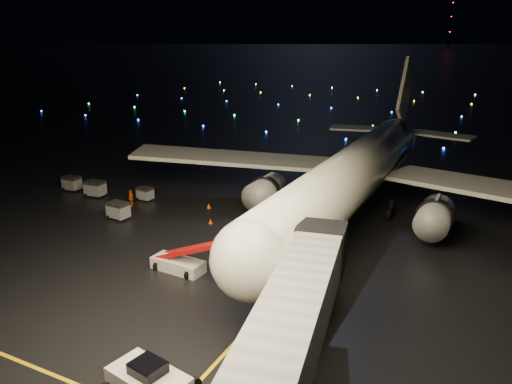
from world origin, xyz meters
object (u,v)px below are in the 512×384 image
(belt_loader, at_px, (178,253))
(baggage_cart_2, at_px, (95,189))
(pushback_tug, at_px, (149,380))
(baggage_cart_3, at_px, (72,183))
(baggage_cart_0, at_px, (118,211))
(baggage_cart_1, at_px, (145,194))
(airliner, at_px, (363,140))
(crew_c, at_px, (131,198))

(belt_loader, height_order, baggage_cart_2, belt_loader)
(pushback_tug, xyz_separation_m, belt_loader, (-7.36, 13.07, 0.53))
(baggage_cart_3, bearing_deg, pushback_tug, -38.69)
(baggage_cart_0, height_order, baggage_cart_2, baggage_cart_2)
(baggage_cart_0, xyz_separation_m, baggage_cart_1, (-1.48, 6.24, -0.15))
(belt_loader, distance_m, baggage_cart_0, 14.53)
(airliner, bearing_deg, baggage_cart_2, -161.63)
(baggage_cart_2, height_order, baggage_cart_3, baggage_cart_2)
(airliner, distance_m, baggage_cart_3, 35.66)
(crew_c, height_order, baggage_cart_2, crew_c)
(airliner, bearing_deg, baggage_cart_0, -146.27)
(airliner, relative_size, baggage_cart_0, 25.74)
(airliner, relative_size, baggage_cart_2, 24.77)
(pushback_tug, xyz_separation_m, crew_c, (-21.36, 23.91, -0.09))
(pushback_tug, relative_size, baggage_cart_2, 2.01)
(airliner, height_order, pushback_tug, airliner)
(baggage_cart_3, bearing_deg, baggage_cart_2, -7.25)
(pushback_tug, height_order, belt_loader, belt_loader)
(baggage_cart_1, relative_size, baggage_cart_2, 0.80)
(airliner, xyz_separation_m, baggage_cart_3, (-33.74, -9.25, -6.90))
(airliner, xyz_separation_m, baggage_cart_1, (-23.14, -8.25, -7.02))
(crew_c, relative_size, baggage_cart_1, 1.09)
(crew_c, xyz_separation_m, baggage_cart_2, (-6.34, 1.02, -0.03))
(crew_c, distance_m, baggage_cart_2, 6.42)
(airliner, height_order, baggage_cart_3, airliner)
(crew_c, xyz_separation_m, baggage_cart_0, (1.39, -3.68, -0.06))
(airliner, bearing_deg, baggage_cart_3, -164.72)
(pushback_tug, bearing_deg, crew_c, 142.29)
(airliner, xyz_separation_m, crew_c, (-23.05, -10.81, -6.81))
(baggage_cart_1, distance_m, baggage_cart_3, 10.64)
(pushback_tug, relative_size, baggage_cart_0, 2.09)
(pushback_tug, relative_size, crew_c, 2.30)
(airliner, relative_size, belt_loader, 8.34)
(pushback_tug, distance_m, crew_c, 32.06)
(baggage_cart_3, bearing_deg, baggage_cart_1, 5.17)
(pushback_tug, distance_m, baggage_cart_0, 28.43)
(airliner, distance_m, belt_loader, 24.27)
(baggage_cart_2, xyz_separation_m, baggage_cart_3, (-4.34, 0.54, -0.06))
(belt_loader, xyz_separation_m, crew_c, (-14.01, 10.84, -0.63))
(belt_loader, height_order, baggage_cart_1, belt_loader)
(baggage_cart_1, bearing_deg, baggage_cart_2, -160.34)
(baggage_cart_0, bearing_deg, baggage_cart_3, 161.02)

